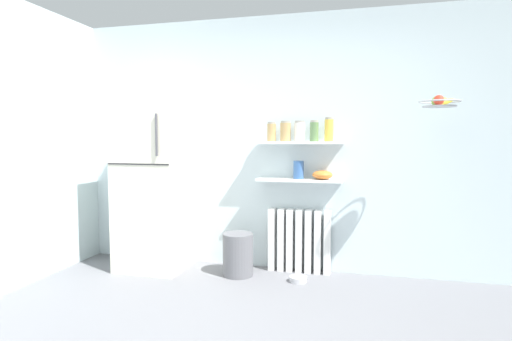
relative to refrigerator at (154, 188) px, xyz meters
name	(u,v)px	position (x,y,z in m)	size (l,w,h in m)	color
ground_plane	(243,332)	(1.30, -1.19, -0.84)	(7.04, 7.04, 0.00)	slate
back_wall	(284,144)	(1.30, 0.36, 0.46)	(7.04, 0.10, 2.60)	silver
refrigerator	(154,188)	(0.00, 0.00, 0.00)	(0.66, 0.65, 1.68)	silver
radiator	(299,241)	(1.49, 0.23, -0.52)	(0.63, 0.12, 0.64)	white
wall_shelf_lower	(299,180)	(1.49, 0.20, 0.10)	(0.85, 0.22, 0.03)	white
wall_shelf_upper	(300,143)	(1.49, 0.20, 0.47)	(0.85, 0.22, 0.03)	white
storage_jar_0	(272,132)	(1.21, 0.20, 0.58)	(0.09, 0.09, 0.20)	tan
storage_jar_1	(286,131)	(1.35, 0.20, 0.58)	(0.11, 0.11, 0.20)	tan
storage_jar_2	(300,131)	(1.49, 0.20, 0.58)	(0.11, 0.11, 0.20)	silver
storage_jar_3	(314,131)	(1.63, 0.20, 0.59)	(0.08, 0.08, 0.21)	#5B7F4C
storage_jar_4	(329,130)	(1.77, 0.20, 0.60)	(0.09, 0.09, 0.23)	yellow
vase	(299,170)	(1.48, 0.20, 0.20)	(0.10, 0.10, 0.18)	#38609E
shelf_bowl	(322,175)	(1.72, 0.20, 0.16)	(0.20, 0.20, 0.09)	orange
trash_bin	(238,254)	(0.92, -0.03, -0.63)	(0.30, 0.30, 0.42)	slate
pet_food_bowl	(298,279)	(1.53, -0.08, -0.82)	(0.17, 0.17, 0.05)	#B7B7BC
hanging_fruit_basket	(440,102)	(2.71, -0.15, 0.81)	(0.33, 0.33, 0.10)	#B2B2B7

